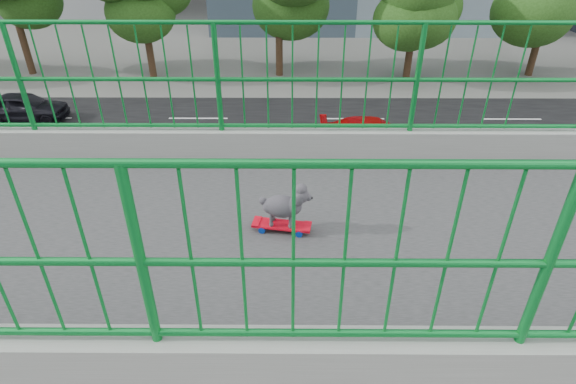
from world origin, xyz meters
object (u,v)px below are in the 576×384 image
Objects in this scene: poodle at (284,205)px; car_4 at (24,107)px; car_3 at (374,135)px; car_2 at (264,167)px; skateboard at (282,226)px; car_5 at (26,285)px; car_1 at (185,217)px.

poodle is 0.11× the size of car_4.
car_2 is at bearing 124.43° from car_3.
skateboard is 0.12× the size of car_4.
skateboard is 0.11× the size of car_5.
car_1 is 9.55m from car_3.
car_3 is at bearing 175.92° from poodle.
car_2 is 13.93m from car_4.
car_4 is at bearing 62.64° from car_2.
car_5 reaches higher than car_1.
car_3 is at bearing 132.06° from car_1.
car_4 is (-6.40, -12.37, -0.10)m from car_2.
car_1 is 0.75× the size of car_2.
car_4 is 0.92× the size of car_5.
car_5 is (-5.99, -6.96, -6.31)m from skateboard.
poodle is at bearing 20.16° from car_1.
poodle is 0.09× the size of car_3.
car_2 reaches higher than car_3.
poodle is at bearing -144.68° from car_4.
car_3 is at bearing 131.91° from car_5.
car_1 is at bearing -150.63° from skateboard.
car_4 is at bearing -134.00° from car_1.
car_4 is (-3.20, -17.03, 0.01)m from car_3.
car_5 is at bearing -48.39° from car_1.
car_2 is at bearing 136.71° from car_5.
car_1 reaches higher than car_3.
poodle is 14.01m from car_2.
skateboard reaches higher than car_1.
car_1 is 4.02m from car_2.
poodle is at bearing 49.35° from car_5.
skateboard is at bearing -144.72° from car_4.
car_4 reaches higher than car_3.
car_1 reaches higher than car_4.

